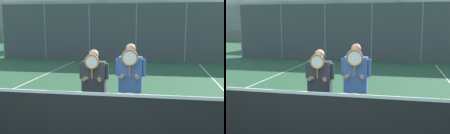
{
  "view_description": "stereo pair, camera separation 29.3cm",
  "coord_description": "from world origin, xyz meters",
  "views": [
    {
      "loc": [
        1.38,
        -4.85,
        2.25
      ],
      "look_at": [
        0.42,
        0.8,
        1.35
      ],
      "focal_mm": 45.0,
      "sensor_mm": 36.0,
      "label": 1
    },
    {
      "loc": [
        1.67,
        -4.79,
        2.25
      ],
      "look_at": [
        0.42,
        0.8,
        1.35
      ],
      "focal_mm": 45.0,
      "sensor_mm": 36.0,
      "label": 2
    }
  ],
  "objects": [
    {
      "name": "hill_distant",
      "position": [
        0.0,
        53.06,
        0.0
      ],
      "size": [
        99.08,
        55.05,
        19.27
      ],
      "color": "slate",
      "rests_on": "ground_plane"
    },
    {
      "name": "clubhouse_building",
      "position": [
        1.61,
        20.3,
        1.82
      ],
      "size": [
        18.16,
        5.5,
        3.6
      ],
      "color": "beige",
      "rests_on": "ground_plane"
    },
    {
      "name": "fence_back",
      "position": [
        0.0,
        11.75,
        1.7
      ],
      "size": [
        17.04,
        0.06,
        3.39
      ],
      "color": "gray",
      "rests_on": "ground_plane"
    },
    {
      "name": "tennis_net",
      "position": [
        0.0,
        0.0,
        0.52
      ],
      "size": [
        9.59,
        0.09,
        1.1
      ],
      "color": "gray",
      "rests_on": "ground_plane"
    },
    {
      "name": "player_leftmost",
      "position": [
        0.08,
        0.64,
        1.02
      ],
      "size": [
        0.61,
        0.34,
        1.72
      ],
      "color": "black",
      "rests_on": "ground_plane"
    },
    {
      "name": "player_center_left",
      "position": [
        0.83,
        0.62,
        1.09
      ],
      "size": [
        0.59,
        0.34,
        1.85
      ],
      "color": "white",
      "rests_on": "ground_plane"
    },
    {
      "name": "car_far_left",
      "position": [
        -4.79,
        15.19,
        0.86
      ],
      "size": [
        4.72,
        2.0,
        1.66
      ],
      "color": "#B2B7BC",
      "rests_on": "ground_plane"
    },
    {
      "name": "car_left_of_center",
      "position": [
        0.24,
        14.88,
        0.91
      ],
      "size": [
        4.46,
        1.95,
        1.79
      ],
      "color": "#B2B7BC",
      "rests_on": "ground_plane"
    },
    {
      "name": "car_center",
      "position": [
        5.04,
        14.83,
        0.92
      ],
      "size": [
        4.23,
        2.09,
        1.8
      ],
      "color": "slate",
      "rests_on": "ground_plane"
    }
  ]
}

